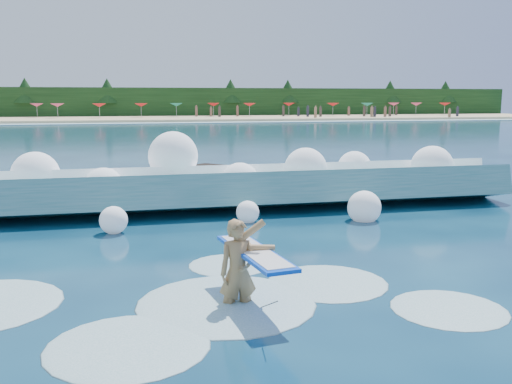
% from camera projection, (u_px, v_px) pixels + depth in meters
% --- Properties ---
extents(ground, '(200.00, 200.00, 0.00)m').
position_uv_depth(ground, '(203.00, 276.00, 10.55)').
color(ground, '#082741').
rests_on(ground, ground).
extents(beach, '(140.00, 20.00, 0.40)m').
position_uv_depth(beach, '(128.00, 119.00, 85.35)').
color(beach, tan).
rests_on(beach, ground).
extents(wet_band, '(140.00, 5.00, 0.08)m').
position_uv_depth(wet_band, '(129.00, 123.00, 74.82)').
color(wet_band, silver).
rests_on(wet_band, ground).
extents(treeline, '(140.00, 4.00, 5.00)m').
position_uv_depth(treeline, '(126.00, 103.00, 94.57)').
color(treeline, black).
rests_on(treeline, ground).
extents(breaking_wave, '(18.41, 2.85, 1.59)m').
position_uv_depth(breaking_wave, '(210.00, 190.00, 16.99)').
color(breaking_wave, teal).
rests_on(breaking_wave, ground).
extents(rock_cluster, '(8.07, 3.08, 1.23)m').
position_uv_depth(rock_cluster, '(108.00, 192.00, 17.59)').
color(rock_cluster, black).
rests_on(rock_cluster, ground).
extents(surfer_with_board, '(1.02, 2.88, 1.69)m').
position_uv_depth(surfer_with_board, '(242.00, 268.00, 8.94)').
color(surfer_with_board, '#A47B4C').
rests_on(surfer_with_board, ground).
extents(wave_spray, '(14.82, 4.57, 2.37)m').
position_uv_depth(wave_spray, '(218.00, 174.00, 16.84)').
color(wave_spray, white).
rests_on(wave_spray, ground).
extents(surf_foam, '(9.43, 5.26, 0.15)m').
position_uv_depth(surf_foam, '(186.00, 304.00, 9.12)').
color(surf_foam, silver).
rests_on(surf_foam, ground).
extents(beach_umbrellas, '(111.09, 6.81, 0.50)m').
position_uv_depth(beach_umbrellas, '(126.00, 105.00, 87.02)').
color(beach_umbrellas, red).
rests_on(beach_umbrellas, ground).
extents(beachgoers, '(103.01, 13.89, 1.93)m').
position_uv_depth(beachgoers, '(164.00, 113.00, 83.76)').
color(beachgoers, '#3F332D').
rests_on(beachgoers, ground).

